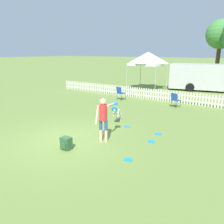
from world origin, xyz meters
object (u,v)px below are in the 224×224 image
handler_person (104,115)px  frisbee_near_handler (158,134)px  leaping_dog (117,112)px  backpack_on_grass (66,143)px  frisbee_far_scatter (127,127)px  folding_chair_blue_left (175,99)px  canopy_tent_main (148,59)px  folding_chair_center (120,92)px  frisbee_near_dog (151,142)px  tree_right_grove (221,35)px  frisbee_midfield (128,160)px  equipment_trailer (199,76)px

handler_person → frisbee_near_handler: (1.40, 1.73, -0.99)m
leaping_dog → backpack_on_grass: leaping_dog is taller
frisbee_far_scatter → folding_chair_blue_left: folding_chair_blue_left is taller
handler_person → canopy_tent_main: bearing=87.4°
handler_person → frisbee_near_handler: bearing=31.2°
leaping_dog → frisbee_far_scatter: size_ratio=4.63×
folding_chair_blue_left → folding_chair_center: bearing=19.5°
frisbee_near_dog → frisbee_far_scatter: (-1.54, 0.94, 0.00)m
frisbee_near_handler → tree_right_grove: size_ratio=0.04×
handler_person → frisbee_midfield: 1.93m
handler_person → backpack_on_grass: handler_person is taller
frisbee_far_scatter → frisbee_near_handler: bearing=-3.1°
backpack_on_grass → tree_right_grove: size_ratio=0.06×
frisbee_midfield → folding_chair_blue_left: bearing=97.2°
backpack_on_grass → tree_right_grove: (0.61, 25.28, 4.89)m
folding_chair_blue_left → canopy_tent_main: bearing=-30.4°
frisbee_midfield → canopy_tent_main: 12.99m
handler_person → frisbee_midfield: (1.45, -0.79, -0.99)m
frisbee_midfield → folding_chair_center: folding_chair_center is taller
folding_chair_center → frisbee_far_scatter: bearing=139.9°
backpack_on_grass → tree_right_grove: tree_right_grove is taller
frisbee_near_dog → canopy_tent_main: bearing=115.7°
frisbee_midfield → canopy_tent_main: size_ratio=0.08×
frisbee_near_handler → frisbee_midfield: (0.05, -2.52, 0.00)m
frisbee_near_dog → frisbee_far_scatter: same height
frisbee_near_dog → folding_chair_blue_left: folding_chair_blue_left is taller
frisbee_near_dog → folding_chair_blue_left: bearing=99.6°
frisbee_midfield → canopy_tent_main: bearing=112.4°
folding_chair_blue_left → equipment_trailer: (-0.34, 7.12, 0.64)m
frisbee_midfield → frisbee_far_scatter: (-1.52, 2.60, 0.00)m
handler_person → tree_right_grove: bearing=70.4°
equipment_trailer → tree_right_grove: bearing=80.5°
backpack_on_grass → folding_chair_blue_left: (1.21, 7.57, 0.31)m
backpack_on_grass → folding_chair_center: (-2.53, 7.57, 0.34)m
frisbee_far_scatter → folding_chair_blue_left: 4.55m
equipment_trailer → leaping_dog: bearing=-105.9°
frisbee_near_dog → folding_chair_center: (-4.65, 5.42, 0.53)m
leaping_dog → frisbee_near_dog: (2.23, -1.18, -0.52)m
tree_right_grove → leaping_dog: bearing=-91.8°
folding_chair_blue_left → canopy_tent_main: (-3.95, 4.69, 2.08)m
frisbee_near_dog → backpack_on_grass: (-2.12, -2.14, 0.20)m
backpack_on_grass → folding_chair_center: bearing=108.5°
folding_chair_center → canopy_tent_main: bearing=-72.2°
frisbee_midfield → backpack_on_grass: size_ratio=0.63×
backpack_on_grass → folding_chair_blue_left: folding_chair_blue_left is taller
leaping_dog → frisbee_near_dog: 2.57m
backpack_on_grass → canopy_tent_main: canopy_tent_main is taller
handler_person → equipment_trailer: (0.22, 13.40, 0.16)m
handler_person → backpack_on_grass: 1.64m
frisbee_midfield → frisbee_far_scatter: same height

